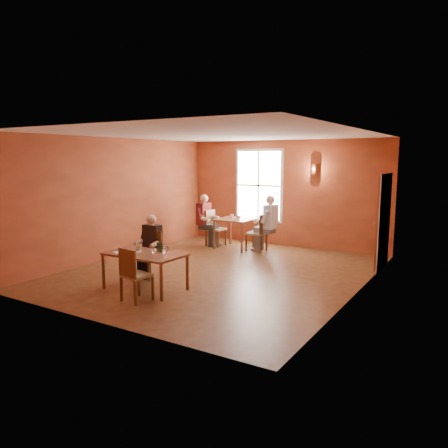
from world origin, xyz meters
The scene contains 28 objects.
ground centered at (0.00, 0.00, 0.00)m, with size 6.00×7.00×0.01m, color brown.
wall_back centered at (0.00, 3.50, 1.50)m, with size 6.00×0.04×3.00m, color brown.
wall_front centered at (0.00, -3.50, 1.50)m, with size 6.00×0.04×3.00m, color brown.
wall_left centered at (-3.00, 0.00, 1.50)m, with size 0.04×7.00×3.00m, color brown.
wall_right centered at (3.00, 0.00, 1.50)m, with size 0.04×7.00×3.00m, color brown.
ceiling centered at (0.00, 0.00, 3.00)m, with size 6.00×7.00×0.04m, color white.
window centered at (-0.80, 3.45, 1.70)m, with size 1.36×0.10×1.96m, color white.
door centered at (2.94, 2.30, 1.05)m, with size 0.12×1.04×2.10m, color maroon.
wall_sconce centered at (0.90, 3.40, 2.20)m, with size 0.16×0.16×0.28m, color brown.
main_table centered at (-0.54, -1.82, 0.36)m, with size 1.51×0.85×0.71m, color brown, non-canonical shape.
chair_diner_main centered at (-1.04, -1.17, 0.49)m, with size 0.44×0.44×0.98m, color #3E2214, non-canonical shape.
diner_main centered at (-1.04, -1.20, 0.63)m, with size 0.51×0.51×1.27m, color black, non-canonical shape.
chair_empty centered at (-0.20, -2.42, 0.48)m, with size 0.43×0.43×0.97m, color #431E10, non-canonical shape.
plate_food centered at (-0.76, -1.86, 0.73)m, with size 0.28×0.28×0.04m, color white.
sandwich centered at (-0.75, -1.76, 0.77)m, with size 0.09×0.09×0.11m, color tan.
goblet_a centered at (-0.06, -1.75, 0.80)m, with size 0.07×0.07×0.18m, color silver, non-canonical shape.
goblet_b centered at (0.04, -1.91, 0.80)m, with size 0.08×0.08×0.19m, color silver, non-canonical shape.
goblet_c centered at (-0.18, -1.97, 0.80)m, with size 0.07×0.07×0.18m, color white, non-canonical shape.
menu_stand centered at (-0.35, -1.60, 0.80)m, with size 0.11×0.06×0.19m, color #214627.
knife centered at (-0.56, -2.08, 0.71)m, with size 0.21×0.02×0.00m, color white.
napkin centered at (-1.00, -2.03, 0.71)m, with size 0.18×0.18×0.01m, color white.
second_table centered at (-0.97, 2.41, 0.42)m, with size 0.94×0.94×0.83m, color brown, non-canonical shape.
chair_diner_white centered at (-0.32, 2.41, 0.51)m, with size 0.45×0.45×1.02m, color #472213, non-canonical shape.
diner_white centered at (-0.29, 2.41, 0.73)m, with size 0.59×0.59×1.47m, color silver, non-canonical shape.
chair_diner_maroon centered at (-1.62, 2.41, 0.51)m, with size 0.45×0.45×1.02m, color brown, non-canonical shape.
diner_maroon centered at (-1.65, 2.41, 0.71)m, with size 0.57×0.57×1.42m, color #52121A, non-canonical shape.
cup_a centered at (-0.85, 2.34, 0.88)m, with size 0.13×0.13×0.10m, color silver.
cup_b centered at (-1.18, 2.55, 0.88)m, with size 0.10×0.10×0.09m, color silver.
Camera 1 is at (4.99, -7.96, 2.51)m, focal length 35.00 mm.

